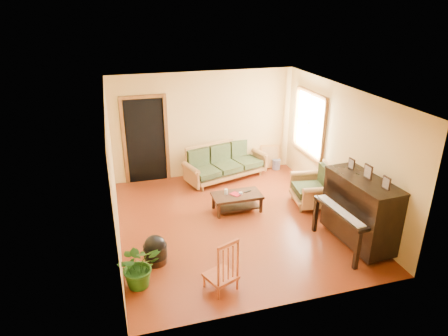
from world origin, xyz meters
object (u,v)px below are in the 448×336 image
object	(u,v)px
sofa	(226,162)
piano	(360,212)
potted_plant	(139,265)
ceramic_crock	(276,164)
armchair	(312,185)
coffee_table	(237,202)
footstool	(155,253)
red_chair	(221,263)

from	to	relation	value
sofa	piano	distance (m)	3.73
piano	potted_plant	distance (m)	3.90
ceramic_crock	armchair	bearing A→B (deg)	-91.72
armchair	ceramic_crock	world-z (taller)	armchair
coffee_table	footstool	distance (m)	2.32
sofa	armchair	xyz separation A→B (m)	(1.39, -1.82, 0.02)
footstool	potted_plant	bearing A→B (deg)	-120.03
footstool	armchair	bearing A→B (deg)	18.59
piano	ceramic_crock	distance (m)	3.69
footstool	red_chair	bearing A→B (deg)	-46.89
piano	coffee_table	bearing A→B (deg)	129.76
coffee_table	piano	distance (m)	2.52
coffee_table	armchair	xyz separation A→B (m)	(1.62, -0.19, 0.27)
armchair	ceramic_crock	distance (m)	2.07
footstool	ceramic_crock	size ratio (longest dim) A/B	1.50
armchair	red_chair	xyz separation A→B (m)	(-2.62, -2.12, -0.00)
potted_plant	footstool	bearing A→B (deg)	59.97
sofa	potted_plant	size ratio (longest dim) A/B	2.77
armchair	red_chair	size ratio (longest dim) A/B	1.00
armchair	red_chair	bearing A→B (deg)	-132.96
ceramic_crock	potted_plant	size ratio (longest dim) A/B	0.36
sofa	ceramic_crock	size ratio (longest dim) A/B	7.70
potted_plant	armchair	bearing A→B (deg)	24.15
piano	footstool	distance (m)	3.64
piano	red_chair	xyz separation A→B (m)	(-2.71, -0.51, -0.19)
coffee_table	potted_plant	size ratio (longest dim) A/B	1.39
coffee_table	red_chair	distance (m)	2.52
sofa	red_chair	xyz separation A→B (m)	(-1.23, -3.93, 0.02)
armchair	piano	bearing A→B (deg)	-78.73
sofa	ceramic_crock	world-z (taller)	sofa
footstool	potted_plant	size ratio (longest dim) A/B	0.54
coffee_table	armchair	size ratio (longest dim) A/B	1.12
red_chair	coffee_table	bearing A→B (deg)	44.33
coffee_table	red_chair	bearing A→B (deg)	-113.36
coffee_table	footstool	world-z (taller)	footstool
red_chair	potted_plant	world-z (taller)	red_chair
piano	ceramic_crock	world-z (taller)	piano
ceramic_crock	potted_plant	bearing A→B (deg)	-135.85
armchair	potted_plant	world-z (taller)	armchair
footstool	ceramic_crock	distance (m)	4.80
red_chair	armchair	bearing A→B (deg)	16.65
piano	footstool	bearing A→B (deg)	169.27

